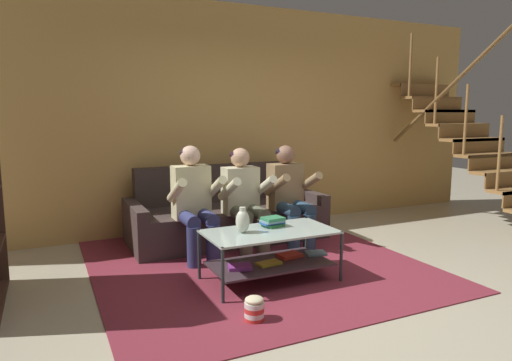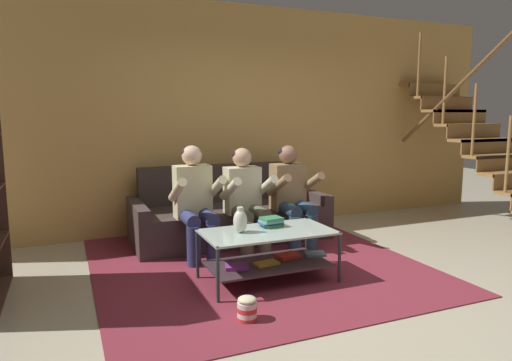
% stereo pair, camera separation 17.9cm
% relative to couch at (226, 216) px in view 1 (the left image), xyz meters
% --- Properties ---
extents(ground, '(16.80, 16.80, 0.00)m').
position_rel_couch_xyz_m(ground, '(0.19, -1.84, -0.28)').
color(ground, '#C0B89C').
extents(back_partition, '(8.40, 0.12, 2.90)m').
position_rel_couch_xyz_m(back_partition, '(0.19, 0.62, 1.17)').
color(back_partition, tan).
rests_on(back_partition, ground).
extents(staircase_run, '(0.99, 2.57, 2.88)m').
position_rel_couch_xyz_m(staircase_run, '(3.40, -0.74, 0.81)').
color(staircase_run, olive).
rests_on(staircase_run, ground).
extents(couch, '(2.30, 0.95, 0.87)m').
position_rel_couch_xyz_m(couch, '(0.00, 0.00, 0.00)').
color(couch, '#413331').
rests_on(couch, ground).
extents(person_seated_left, '(0.50, 0.58, 1.18)m').
position_rel_couch_xyz_m(person_seated_left, '(-0.56, -0.56, 0.36)').
color(person_seated_left, navy).
rests_on(person_seated_left, ground).
extents(person_seated_middle, '(0.50, 0.58, 1.13)m').
position_rel_couch_xyz_m(person_seated_middle, '(-0.00, -0.56, 0.34)').
color(person_seated_middle, '#555A44').
rests_on(person_seated_middle, ground).
extents(person_seated_right, '(0.50, 0.58, 1.15)m').
position_rel_couch_xyz_m(person_seated_right, '(0.56, -0.56, 0.34)').
color(person_seated_right, navy).
rests_on(person_seated_right, ground).
extents(coffee_table, '(1.20, 0.62, 0.47)m').
position_rel_couch_xyz_m(coffee_table, '(-0.15, -1.48, 0.02)').
color(coffee_table, '#AEC5BA').
rests_on(coffee_table, ground).
extents(area_rug, '(3.11, 3.42, 0.01)m').
position_rel_couch_xyz_m(area_rug, '(-0.08, -0.87, -0.27)').
color(area_rug, maroon).
rests_on(area_rug, ground).
extents(vase, '(0.12, 0.12, 0.23)m').
position_rel_couch_xyz_m(vase, '(-0.40, -1.44, 0.29)').
color(vase, silver).
rests_on(vase, coffee_table).
extents(book_stack, '(0.22, 0.18, 0.09)m').
position_rel_couch_xyz_m(book_stack, '(-0.06, -1.35, 0.23)').
color(book_stack, '#328444').
rests_on(book_stack, coffee_table).
extents(popcorn_tub, '(0.15, 0.15, 0.19)m').
position_rel_couch_xyz_m(popcorn_tub, '(-0.63, -2.16, -0.19)').
color(popcorn_tub, red).
rests_on(popcorn_tub, ground).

